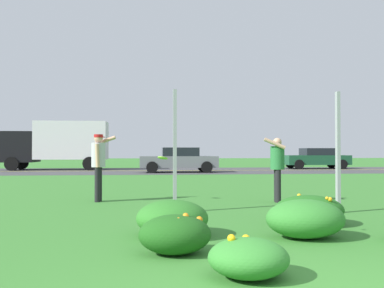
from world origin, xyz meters
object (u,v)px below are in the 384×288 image
sign_post_by_roadside (338,152)px  box_truck_black (58,143)px  sign_post_near_path (175,151)px  car_dark_green_leftmost (316,158)px  person_catcher_green_shirt (277,164)px  frisbee_lime (163,158)px  person_thrower_red_cap_gray_shirt (99,160)px  car_gray_center_left (179,160)px

sign_post_by_roadside → box_truck_black: (-9.70, 21.23, 0.58)m
sign_post_near_path → car_dark_green_leftmost: (11.36, 20.85, -0.51)m
person_catcher_green_shirt → frisbee_lime: 2.83m
sign_post_near_path → person_catcher_green_shirt: 3.04m
frisbee_lime → box_truck_black: bearing=108.4°
person_catcher_green_shirt → car_dark_green_leftmost: 21.20m
sign_post_by_roadside → box_truck_black: bearing=114.5°
person_thrower_red_cap_gray_shirt → person_catcher_green_shirt: bearing=-7.3°
car_gray_center_left → sign_post_by_roadside: bearing=-83.4°
person_thrower_red_cap_gray_shirt → frisbee_lime: person_thrower_red_cap_gray_shirt is taller
person_catcher_green_shirt → sign_post_near_path: bearing=-149.4°
frisbee_lime → person_thrower_red_cap_gray_shirt: bearing=179.8°
person_thrower_red_cap_gray_shirt → person_catcher_green_shirt: 4.39m
sign_post_by_roadside → frisbee_lime: sign_post_by_roadside is taller
car_dark_green_leftmost → car_gray_center_left: bearing=-157.3°
frisbee_lime → car_dark_green_leftmost: bearing=58.4°
frisbee_lime → box_truck_black: 19.79m
box_truck_black → sign_post_near_path: bearing=-72.9°
sign_post_by_roadside → box_truck_black: size_ratio=0.36×
sign_post_near_path → car_gray_center_left: size_ratio=0.55×
car_gray_center_left → box_truck_black: (-7.74, 4.21, 1.06)m
sign_post_near_path → frisbee_lime: sign_post_near_path is taller
sign_post_near_path → car_gray_center_left: 16.70m
car_gray_center_left → box_truck_black: 8.87m
person_thrower_red_cap_gray_shirt → car_gray_center_left: bearing=78.1°
person_thrower_red_cap_gray_shirt → car_dark_green_leftmost: 22.88m
person_catcher_green_shirt → car_gray_center_left: person_catcher_green_shirt is taller
frisbee_lime → sign_post_near_path: bearing=-85.3°
sign_post_near_path → sign_post_by_roadside: 3.29m
car_dark_green_leftmost → person_catcher_green_shirt: bearing=-114.4°
sign_post_near_path → sign_post_by_roadside: (3.27, -0.38, -0.03)m
sign_post_by_roadside → car_gray_center_left: (-1.96, 17.02, -0.48)m
sign_post_by_roadside → car_gray_center_left: sign_post_by_roadside is taller
person_thrower_red_cap_gray_shirt → frisbee_lime: (1.58, -0.00, 0.06)m
sign_post_by_roadside → frisbee_lime: size_ratio=9.46×
car_dark_green_leftmost → person_thrower_red_cap_gray_shirt: bearing=-125.0°
frisbee_lime → car_gray_center_left: 14.62m
box_truck_black → car_dark_green_leftmost: bearing=0.0°
sign_post_by_roadside → frisbee_lime: (-3.44, 2.48, -0.15)m
sign_post_near_path → car_gray_center_left: bearing=85.5°
sign_post_by_roadside → car_dark_green_leftmost: (8.09, 21.23, -0.48)m
person_thrower_red_cap_gray_shirt → car_gray_center_left: person_thrower_red_cap_gray_shirt is taller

